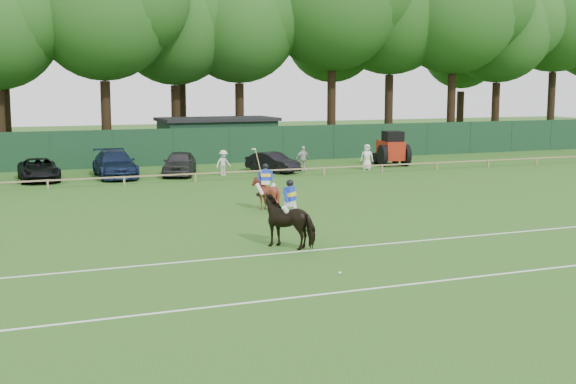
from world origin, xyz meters
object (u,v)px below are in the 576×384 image
polo_ball (340,273)px  horse_chestnut (266,194)px  utility_shed (217,138)px  estate_black (273,162)px  sedan_navy (115,164)px  spectator_left (223,163)px  suv_black (39,170)px  spectator_mid (303,159)px  tractor (391,149)px  horse_dark (290,221)px  hatch_grey (180,163)px  spectator_right (367,157)px

polo_ball → horse_chestnut: bearing=79.9°
utility_shed → estate_black: bearing=-85.5°
sedan_navy → estate_black: sedan_navy is taller
spectator_left → suv_black: bearing=158.5°
spectator_mid → tractor: size_ratio=0.53×
spectator_mid → sedan_navy: bearing=171.6°
horse_chestnut → estate_black: bearing=-96.0°
horse_dark → spectator_mid: size_ratio=1.31×
horse_chestnut → sedan_navy: 14.99m
hatch_grey → tractor: tractor is taller
hatch_grey → utility_shed: 10.22m
horse_dark → sedan_navy: size_ratio=0.39×
suv_black → spectator_left: bearing=-7.8°
spectator_mid → spectator_right: spectator_right is taller
spectator_right → utility_shed: (-6.83, 10.31, 0.72)m
spectator_right → utility_shed: utility_shed is taller
horse_chestnut → suv_black: size_ratio=0.31×
sedan_navy → spectator_mid: spectator_mid is taller
spectator_left → horse_chestnut: bearing=-112.9°
suv_black → horse_chestnut: bearing=-59.7°
spectator_mid → suv_black: bearing=173.6°
spectator_mid → hatch_grey: bearing=172.8°
suv_black → utility_shed: utility_shed is taller
horse_chestnut → polo_ball: bearing=96.3°
horse_dark → sedan_navy: 22.01m
utility_shed → tractor: (9.57, -8.65, -0.43)m
hatch_grey → tractor: (14.66, 0.17, 0.36)m
suv_black → sedan_navy: bearing=1.1°
spectator_mid → spectator_right: bearing=-12.4°
utility_shed → suv_black: bearing=-147.7°
horse_chestnut → tractor: tractor is taller
suv_black → spectator_mid: size_ratio=2.88×
spectator_right → polo_ball: size_ratio=18.21×
spectator_right → tractor: bearing=58.0°
spectator_left → estate_black: bearing=-5.5°
utility_shed → tractor: bearing=-42.1°
horse_dark → horse_chestnut: (1.94, 7.48, -0.17)m
suv_black → polo_ball: size_ratio=51.13×
horse_dark → suv_black: bearing=-115.1°
horse_dark → tractor: (16.30, 21.49, 0.22)m
horse_chestnut → spectator_right: 16.95m
horse_chestnut → tractor: 20.06m
suv_black → spectator_right: (19.97, -2.01, 0.18)m
utility_shed → tractor: utility_shed is taller
sedan_navy → tractor: 18.42m
spectator_right → tractor: (2.74, 1.66, 0.28)m
spectator_mid → utility_shed: 9.94m
spectator_left → spectator_mid: (5.32, 0.23, 0.03)m
polo_ball → tractor: tractor is taller
horse_dark → utility_shed: (6.72, 30.14, 0.65)m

